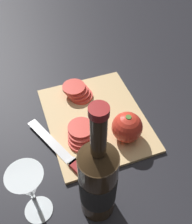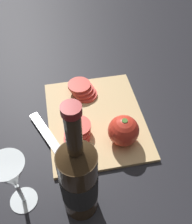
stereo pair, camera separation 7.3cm
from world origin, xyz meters
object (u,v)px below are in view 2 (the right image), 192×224
object	(u,v)px
wine_bottle	(79,181)
whole_tomato	(123,131)
knife	(67,163)
wine_glass	(12,177)
tomato_slice_stack_far	(77,132)
tomato_slice_stack_near	(83,90)

from	to	relation	value
wine_bottle	whole_tomato	xyz separation A→B (m)	(-0.15, 0.14, -0.06)
knife	whole_tomato	bearing A→B (deg)	-97.01
wine_glass	tomato_slice_stack_far	size ratio (longest dim) A/B	1.76
tomato_slice_stack_near	wine_bottle	bearing A→B (deg)	-9.70
tomato_slice_stack_near	tomato_slice_stack_far	distance (m)	0.16
wine_glass	tomato_slice_stack_near	distance (m)	0.37
whole_tomato	knife	size ratio (longest dim) A/B	0.31
wine_glass	knife	size ratio (longest dim) A/B	0.62
wine_glass	knife	xyz separation A→B (m)	(-0.07, 0.11, -0.10)
whole_tomato	tomato_slice_stack_far	distance (m)	0.12
knife	tomato_slice_stack_near	xyz separation A→B (m)	(-0.24, 0.08, 0.01)
whole_tomato	knife	world-z (taller)	whole_tomato
knife	wine_glass	bearing A→B (deg)	99.70
wine_glass	knife	bearing A→B (deg)	122.78
tomato_slice_stack_near	tomato_slice_stack_far	xyz separation A→B (m)	(0.16, -0.04, 0.00)
wine_bottle	tomato_slice_stack_near	distance (m)	0.36
wine_glass	tomato_slice_stack_far	xyz separation A→B (m)	(-0.15, 0.15, -0.09)
wine_bottle	knife	size ratio (longest dim) A/B	1.25
whole_tomato	tomato_slice_stack_near	size ratio (longest dim) A/B	0.93
knife	tomato_slice_stack_far	xyz separation A→B (m)	(-0.08, 0.04, 0.01)
wine_bottle	tomato_slice_stack_near	world-z (taller)	wine_bottle
wine_glass	tomato_slice_stack_near	bearing A→B (deg)	148.78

